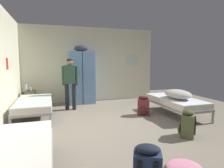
% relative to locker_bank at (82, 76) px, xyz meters
% --- Properties ---
extents(ground_plane, '(9.36, 9.36, 0.00)m').
position_rel_locker_bank_xyz_m(ground_plane, '(0.40, -2.64, -0.97)').
color(ground_plane, gray).
extents(room_backdrop, '(4.99, 5.91, 2.76)m').
position_rel_locker_bank_xyz_m(room_backdrop, '(-0.93, -1.28, 0.41)').
color(room_backdrop, beige).
rests_on(room_backdrop, ground_plane).
extents(locker_bank, '(0.90, 0.55, 2.07)m').
position_rel_locker_bank_xyz_m(locker_bank, '(0.00, 0.00, 0.00)').
color(locker_bank, '#6B93C6').
rests_on(locker_bank, ground_plane).
extents(shelf_unit, '(0.38, 0.30, 0.57)m').
position_rel_locker_bank_xyz_m(shelf_unit, '(-1.74, -0.16, -0.62)').
color(shelf_unit, brown).
rests_on(shelf_unit, ground_plane).
extents(bed_right, '(0.90, 1.90, 0.49)m').
position_rel_locker_bank_xyz_m(bed_right, '(2.28, -2.32, -0.59)').
color(bed_right, gray).
rests_on(bed_right, ground_plane).
extents(bed_left_front, '(0.90, 1.90, 0.49)m').
position_rel_locker_bank_xyz_m(bed_left_front, '(-1.49, -4.34, -0.59)').
color(bed_left_front, gray).
rests_on(bed_left_front, ground_plane).
extents(bed_left_rear, '(0.90, 1.90, 0.49)m').
position_rel_locker_bank_xyz_m(bed_left_rear, '(-1.49, -1.42, -0.59)').
color(bed_left_rear, gray).
rests_on(bed_left_rear, ground_plane).
extents(bedding_heap, '(0.60, 0.88, 0.25)m').
position_rel_locker_bank_xyz_m(bedding_heap, '(2.26, -2.44, -0.36)').
color(bedding_heap, '#B7B2A8').
rests_on(bedding_heap, bed_right).
extents(person_traveler, '(0.49, 0.29, 1.59)m').
position_rel_locker_bank_xyz_m(person_traveler, '(-0.48, -0.81, -0.01)').
color(person_traveler, black).
rests_on(person_traveler, ground_plane).
extents(water_bottle, '(0.07, 0.07, 0.25)m').
position_rel_locker_bank_xyz_m(water_bottle, '(-1.82, -0.14, -0.29)').
color(water_bottle, '#B2DBEA').
rests_on(water_bottle, shelf_unit).
extents(lotion_bottle, '(0.05, 0.05, 0.17)m').
position_rel_locker_bank_xyz_m(lotion_bottle, '(-1.67, -0.20, -0.33)').
color(lotion_bottle, white).
rests_on(lotion_bottle, shelf_unit).
extents(backpack_maroon, '(0.40, 0.41, 0.55)m').
position_rel_locker_bank_xyz_m(backpack_maroon, '(1.41, -2.09, -0.71)').
color(backpack_maroon, maroon).
rests_on(backpack_maroon, ground_plane).
extents(backpack_navy, '(0.39, 0.41, 0.55)m').
position_rel_locker_bank_xyz_m(backpack_navy, '(0.02, -4.93, -0.71)').
color(backpack_navy, navy).
rests_on(backpack_navy, ground_plane).
extents(backpack_olive, '(0.42, 0.41, 0.55)m').
position_rel_locker_bank_xyz_m(backpack_olive, '(1.54, -3.74, -0.71)').
color(backpack_olive, '#566038').
rests_on(backpack_olive, ground_plane).
extents(clothes_pile_pink, '(0.50, 0.45, 0.08)m').
position_rel_locker_bank_xyz_m(clothes_pile_pink, '(0.70, -4.73, -0.93)').
color(clothes_pile_pink, pink).
rests_on(clothes_pile_pink, ground_plane).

